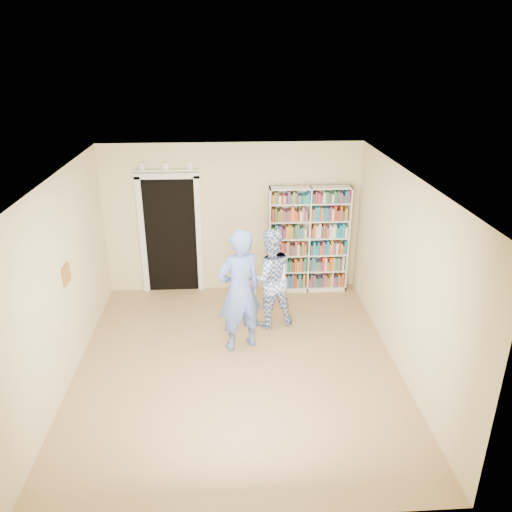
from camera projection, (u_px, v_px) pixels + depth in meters
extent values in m
plane|color=#A67D50|center=(237.00, 366.00, 7.06)|extent=(5.00, 5.00, 0.00)
plane|color=white|center=(234.00, 179.00, 6.01)|extent=(5.00, 5.00, 0.00)
plane|color=beige|center=(232.00, 219.00, 8.84)|extent=(4.50, 0.00, 4.50)
plane|color=beige|center=(61.00, 284.00, 6.41)|extent=(0.00, 5.00, 5.00)
plane|color=beige|center=(404.00, 275.00, 6.66)|extent=(0.00, 5.00, 5.00)
cube|color=white|center=(308.00, 240.00, 8.91)|extent=(1.42, 0.27, 1.96)
cube|color=white|center=(308.00, 240.00, 8.91)|extent=(0.02, 0.27, 1.96)
cube|color=black|center=(171.00, 236.00, 8.88)|extent=(0.90, 0.03, 2.10)
cube|color=silver|center=(143.00, 237.00, 8.84)|extent=(0.10, 0.06, 2.20)
cube|color=silver|center=(199.00, 236.00, 8.89)|extent=(0.10, 0.06, 2.20)
cube|color=silver|center=(167.00, 176.00, 8.44)|extent=(1.10, 0.06, 0.10)
cube|color=silver|center=(166.00, 170.00, 8.39)|extent=(1.10, 0.08, 0.02)
cube|color=brown|center=(66.00, 274.00, 6.58)|extent=(0.03, 0.25, 0.25)
imported|color=#536BBA|center=(239.00, 291.00, 7.16)|extent=(0.81, 0.68, 1.88)
imported|color=#3454A0|center=(270.00, 278.00, 7.83)|extent=(0.92, 0.79, 1.64)
cube|color=white|center=(279.00, 274.00, 7.63)|extent=(0.20, 0.06, 0.29)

